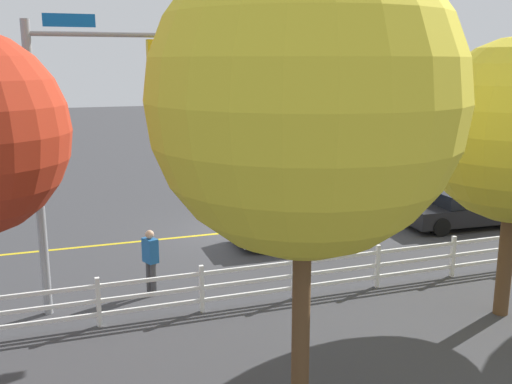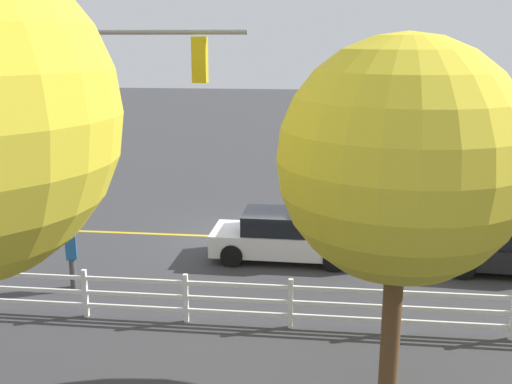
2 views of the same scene
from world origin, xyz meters
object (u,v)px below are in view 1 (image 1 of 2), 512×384
object	(u,v)px
car_2	(445,185)
pedestrian	(151,259)
car_3	(465,209)
tree_2	(305,101)
car_0	(331,190)
car_1	(297,222)

from	to	relation	value
car_2	pedestrian	bearing A→B (deg)	27.43
car_3	pedestrian	bearing A→B (deg)	-164.62
car_3	tree_2	size ratio (longest dim) A/B	0.62
car_0	tree_2	bearing A→B (deg)	59.46
pedestrian	tree_2	bearing A→B (deg)	-100.14
car_3	pedestrian	xyz separation A→B (m)	(11.67, 2.56, 0.30)
car_1	pedestrian	distance (m)	5.92
car_0	car_3	distance (m)	5.28
car_0	car_2	distance (m)	5.25
car_1	car_3	distance (m)	6.47
car_3	pedestrian	distance (m)	11.95
car_3	car_2	bearing A→B (deg)	65.55
car_0	car_1	world-z (taller)	car_0
car_1	tree_2	size ratio (longest dim) A/B	0.56
car_1	car_3	bearing A→B (deg)	-1.08
car_2	car_3	xyz separation A→B (m)	(1.94, 3.73, -0.02)
car_3	tree_2	xyz separation A→B (m)	(10.32, 8.92, 4.63)
car_1	pedestrian	xyz separation A→B (m)	(5.21, 2.80, 0.25)
car_0	pedestrian	xyz separation A→B (m)	(8.37, 6.69, 0.20)
car_0	tree_2	distance (m)	15.49
car_2	car_1	bearing A→B (deg)	25.20
tree_2	car_2	bearing A→B (deg)	-134.10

